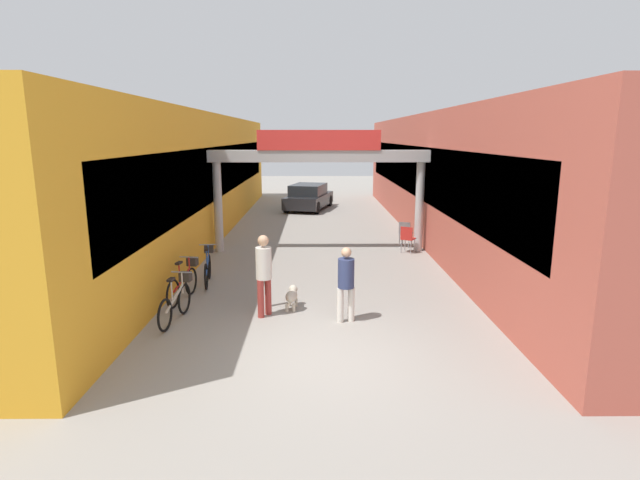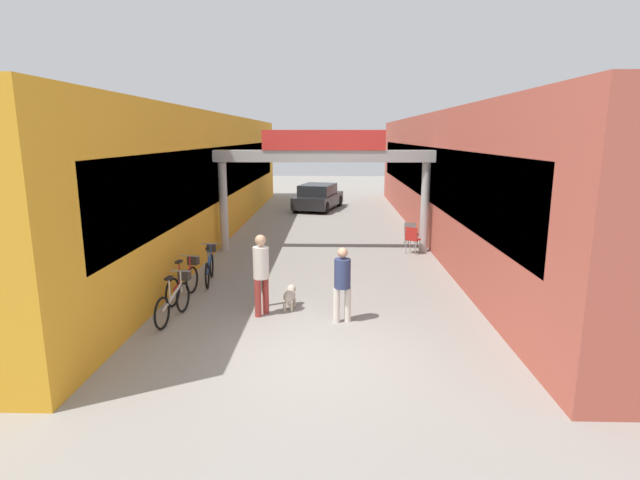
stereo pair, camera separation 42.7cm
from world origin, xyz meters
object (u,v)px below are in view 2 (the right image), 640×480
at_px(cafe_chair_red_nearer, 412,238).
at_px(cafe_chair_aluminium_farther, 411,232).
at_px(dog_on_leash, 290,295).
at_px(parked_car_black, 318,197).
at_px(pedestrian_with_dog, 261,269).
at_px(bicycle_blue_third, 210,266).
at_px(bicycle_red_second, 184,280).
at_px(bollard_post_metal, 266,282).
at_px(bicycle_silver_nearest, 175,299).
at_px(pedestrian_companion, 342,280).

xyz_separation_m(cafe_chair_red_nearer, cafe_chair_aluminium_farther, (0.09, 0.92, 0.00)).
relative_size(dog_on_leash, parked_car_black, 0.16).
distance_m(pedestrian_with_dog, bicycle_blue_third, 3.11).
distance_m(bicycle_red_second, cafe_chair_aluminium_farther, 8.43).
relative_size(pedestrian_with_dog, bollard_post_metal, 1.58).
height_order(dog_on_leash, cafe_chair_red_nearer, cafe_chair_red_nearer).
distance_m(bicycle_silver_nearest, bicycle_red_second, 1.36).
xyz_separation_m(bicycle_red_second, bollard_post_metal, (2.01, -0.51, 0.13)).
bearing_deg(parked_car_black, cafe_chair_aluminium_farther, -69.05).
relative_size(cafe_chair_red_nearer, parked_car_black, 0.21).
bearing_deg(dog_on_leash, bicycle_blue_third, 138.73).
xyz_separation_m(dog_on_leash, bicycle_silver_nearest, (-2.38, -0.72, 0.14)).
bearing_deg(bicycle_red_second, pedestrian_with_dog, -28.79).
distance_m(bollard_post_metal, cafe_chair_red_nearer, 6.69).
xyz_separation_m(pedestrian_with_dog, parked_car_black, (0.73, 15.89, -0.38)).
height_order(pedestrian_with_dog, bicycle_blue_third, pedestrian_with_dog).
bearing_deg(dog_on_leash, bicycle_silver_nearest, -163.15).
bearing_deg(bicycle_red_second, parked_car_black, 79.50).
bearing_deg(cafe_chair_aluminium_farther, bicycle_blue_third, -144.42).
bearing_deg(cafe_chair_red_nearer, bicycle_silver_nearest, -134.28).
xyz_separation_m(pedestrian_with_dog, cafe_chair_aluminium_farther, (4.22, 6.77, -0.49)).
bearing_deg(bicycle_red_second, bicycle_blue_third, 79.39).
distance_m(pedestrian_companion, bicycle_blue_third, 4.52).
height_order(pedestrian_with_dog, parked_car_black, pedestrian_with_dog).
height_order(dog_on_leash, bicycle_blue_third, bicycle_blue_third).
relative_size(dog_on_leash, bicycle_silver_nearest, 0.40).
relative_size(pedestrian_companion, bicycle_silver_nearest, 0.95).
bearing_deg(dog_on_leash, cafe_chair_red_nearer, 56.44).
distance_m(bicycle_silver_nearest, bollard_post_metal, 2.01).
xyz_separation_m(bicycle_silver_nearest, parked_car_black, (2.54, 16.14, 0.21)).
distance_m(bollard_post_metal, cafe_chair_aluminium_farther, 7.48).
relative_size(bicycle_silver_nearest, cafe_chair_aluminium_farther, 1.89).
bearing_deg(parked_car_black, dog_on_leash, -90.62).
bearing_deg(pedestrian_companion, cafe_chair_red_nearer, 68.84).
xyz_separation_m(pedestrian_companion, parked_car_black, (-1.00, 16.25, -0.26)).
relative_size(bicycle_blue_third, cafe_chair_aluminium_farther, 1.89).
bearing_deg(parked_car_black, cafe_chair_red_nearer, -71.29).
bearing_deg(pedestrian_companion, bicycle_red_second, 158.69).
xyz_separation_m(pedestrian_companion, dog_on_leash, (-1.16, 0.83, -0.61)).
relative_size(bicycle_silver_nearest, cafe_chair_red_nearer, 1.89).
distance_m(bicycle_blue_third, cafe_chair_aluminium_farther, 7.34).
bearing_deg(bicycle_blue_third, parked_car_black, 79.52).
distance_m(bollard_post_metal, parked_car_black, 15.32).
xyz_separation_m(bicycle_silver_nearest, bicycle_blue_third, (0.07, 2.75, 0.00)).
xyz_separation_m(bicycle_blue_third, cafe_chair_aluminium_farther, (5.97, 4.27, 0.10)).
relative_size(bicycle_red_second, bollard_post_metal, 1.49).
height_order(bicycle_red_second, parked_car_black, parked_car_black).
distance_m(bicycle_silver_nearest, parked_car_black, 16.34).
xyz_separation_m(cafe_chair_red_nearer, parked_car_black, (-3.40, 10.04, 0.10)).
height_order(bicycle_blue_third, cafe_chair_aluminium_farther, bicycle_blue_third).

